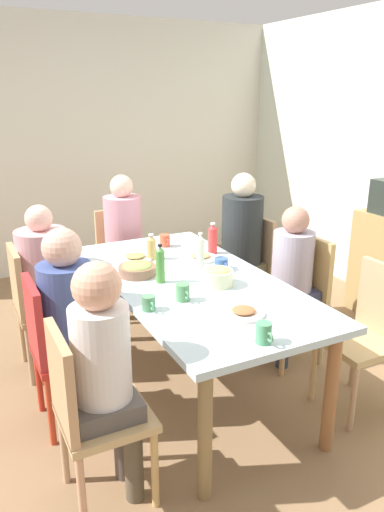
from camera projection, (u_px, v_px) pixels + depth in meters
name	position (u px, v px, depth m)	size (l,w,h in m)	color
ground_plane	(192.00, 385.00, 3.28)	(6.41, 6.41, 0.00)	olive
wall_left	(75.00, 148.00, 5.18)	(0.12, 4.78, 2.60)	silver
dining_table	(192.00, 291.00, 3.06)	(1.96, 0.95, 0.76)	silver
chair_0	(369.00, 329.00, 2.93)	(0.40, 0.40, 0.90)	tan
chair_1	(35.00, 303.00, 3.30)	(0.40, 0.40, 0.90)	tan
person_1	(46.00, 273.00, 3.27)	(0.34, 0.34, 1.17)	navy
chair_2	(56.00, 345.00, 2.75)	(0.40, 0.40, 0.90)	red
person_2	(69.00, 309.00, 2.72)	(0.30, 0.30, 1.18)	#373839
chair_3	(249.00, 264.00, 4.03)	(0.40, 0.40, 0.90)	tan
person_3	(241.00, 237.00, 3.92)	(0.33, 0.33, 1.27)	brown
chair_4	(87.00, 408.00, 2.20)	(0.40, 0.40, 0.90)	tan
person_4	(105.00, 364.00, 2.17)	(0.30, 0.30, 1.19)	#504742
chair_5	(300.00, 292.00, 3.48)	(0.40, 0.40, 0.90)	tan
person_5	(290.00, 272.00, 3.39)	(0.30, 0.30, 1.14)	#2D3A4B
chair_6	(122.00, 255.00, 4.26)	(0.40, 0.40, 0.90)	tan
person_6	(124.00, 233.00, 4.12)	(0.32, 0.32, 1.22)	brown
plate_0	(135.00, 257.00, 3.39)	(0.24, 0.24, 0.04)	silver
plate_1	(243.00, 312.00, 2.54)	(0.22, 0.22, 0.04)	silver
plate_2	(200.00, 257.00, 3.39)	(0.24, 0.24, 0.04)	silver
bowl_0	(217.00, 276.00, 2.93)	(0.19, 0.19, 0.11)	beige
bowl_1	(137.00, 269.00, 3.09)	(0.24, 0.24, 0.08)	#8F6149
cup_0	(221.00, 264.00, 3.18)	(0.12, 0.09, 0.08)	#3A5D97
cup_1	(264.00, 333.00, 2.25)	(0.11, 0.07, 0.10)	#4A9564
cup_2	(149.00, 303.00, 2.59)	(0.11, 0.07, 0.08)	#4F865B
cup_3	(183.00, 292.00, 2.71)	(0.11, 0.08, 0.10)	#518C58
cup_4	(165.00, 241.00, 3.67)	(0.11, 0.08, 0.09)	#D05336
bottle_0	(200.00, 252.00, 3.19)	(0.05, 0.05, 0.24)	silver
bottle_1	(160.00, 265.00, 2.95)	(0.05, 0.05, 0.24)	#468535
bottle_2	(213.00, 239.00, 3.49)	(0.07, 0.07, 0.22)	red
bottle_3	(151.00, 248.00, 3.37)	(0.07, 0.07, 0.18)	tan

